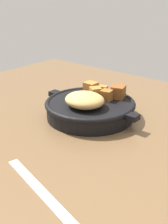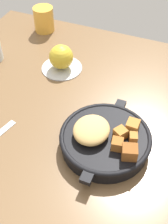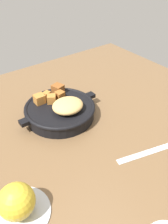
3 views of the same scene
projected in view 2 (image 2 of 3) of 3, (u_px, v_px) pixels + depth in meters
The scene contains 5 objects.
ground_plane at pixel (64, 144), 72.02cm from camera, with size 102.71×93.74×2.40cm, color brown.
cast_iron_skillet at pixel (105, 139), 68.06cm from camera, with size 25.46×21.19×7.09cm.
saucer_plate at pixel (62, 68), 90.56cm from camera, with size 12.35×12.35×0.60cm, color #B7BABF.
red_apple at pixel (61, 57), 87.74cm from camera, with size 7.23×7.23×7.23cm, color gold.
juice_glass_amber at pixel (44, 19), 103.21cm from camera, with size 6.94×6.94×8.44cm, color gold.
Camera 2 is at (-39.32, -21.36, 55.97)cm, focal length 47.62 mm.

